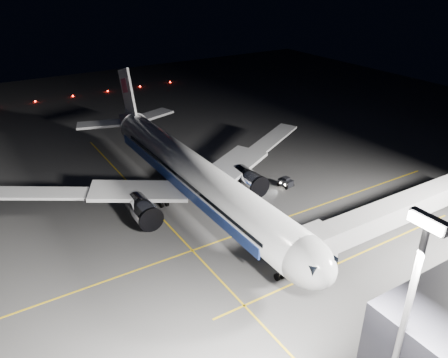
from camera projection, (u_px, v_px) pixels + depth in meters
ground at (196, 206)px, 67.18m from camera, size 200.00×200.00×0.00m
guide_line_main at (231, 237)px, 59.57m from camera, size 0.25×80.00×0.01m
guide_line_cross at (160, 216)px, 64.35m from camera, size 70.00×0.25×0.01m
guide_line_side at (349, 259)px, 55.17m from camera, size 0.25×40.00×0.01m
airliner at (192, 173)px, 65.71m from camera, size 61.48×54.22×16.64m
jet_bridge at (397, 210)px, 56.94m from camera, size 3.60×34.40×6.30m
floodlight_mast_south at (403, 325)px, 28.40m from camera, size 2.40×0.67×20.70m
taxiway_lights at (73, 96)px, 121.89m from camera, size 0.44×60.44×0.44m
baggage_tug at (286, 182)px, 72.73m from camera, size 2.59×2.22×1.68m
safety_cone_a at (225, 185)px, 72.89m from camera, size 0.37×0.37×0.56m
safety_cone_b at (206, 183)px, 73.46m from camera, size 0.42×0.42×0.63m
safety_cone_c at (231, 169)px, 78.36m from camera, size 0.40×0.40×0.60m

